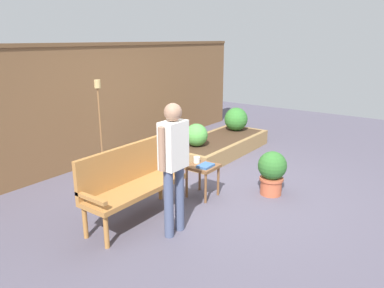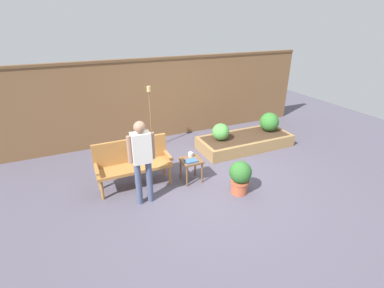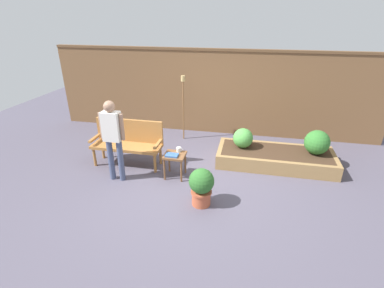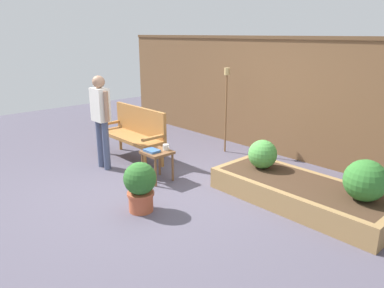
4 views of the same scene
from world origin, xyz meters
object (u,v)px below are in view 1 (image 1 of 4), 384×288
Objects in this scene: potted_boxwood at (272,171)px; tiki_torch at (99,111)px; cup_on_table at (197,160)px; shrub_far_corner at (236,119)px; book_on_table at (206,166)px; shrub_near_bench at (196,135)px; side_table at (203,171)px; person_by_bench at (174,158)px; garden_bench at (130,179)px.

tiki_torch is at bearing 109.54° from potted_boxwood.
shrub_far_corner is at bearing 17.74° from cup_on_table.
book_on_table is 0.56× the size of shrub_near_bench.
side_table is at bearing -109.05° from cup_on_table.
person_by_bench is at bearing -166.74° from book_on_table.
person_by_bench is (-3.77, -1.31, 0.38)m from shrub_far_corner.
side_table is 0.73× the size of potted_boxwood.
garden_bench is at bearing 169.50° from cup_on_table.
shrub_far_corner is (2.66, 0.85, 0.02)m from cup_on_table.
shrub_near_bench is 1.48m from shrub_far_corner.
side_table is 1.02m from potted_boxwood.
side_table is at bearing -159.97° from shrub_far_corner.
book_on_table is at bearing -21.68° from garden_bench.
garden_bench is at bearing 147.30° from potted_boxwood.
potted_boxwood is at bearing -14.73° from person_by_bench.
cup_on_table is 2.80m from shrub_far_corner.
tiki_torch is at bearing 164.00° from shrub_far_corner.
cup_on_table is 0.20× the size of potted_boxwood.
book_on_table is 1.14m from person_by_bench.
potted_boxwood is (0.69, -0.70, -0.13)m from book_on_table.
shrub_near_bench reaches higher than potted_boxwood.
garden_bench reaches higher than book_on_table.
garden_bench is 3.42× the size of shrub_near_bench.
side_table is 3.67× the size of cup_on_table.
shrub_near_bench is 0.26× the size of tiki_torch.
tiki_torch is (-0.24, 1.92, 0.61)m from book_on_table.
shrub_far_corner is (2.71, 0.99, 0.15)m from side_table.
shrub_near_bench is at bearing -29.59° from tiki_torch.
shrub_near_bench is 0.84× the size of shrub_far_corner.
potted_boxwood is at bearing -49.75° from side_table.
shrub_near_bench is at bearing 29.80° from person_by_bench.
shrub_near_bench is at bearing 15.38° from garden_bench.
garden_bench is 2.19× the size of potted_boxwood.
shrub_near_bench is at bearing 38.67° from side_table.
cup_on_table is at bearing -162.26° from shrub_far_corner.
cup_on_table is at bearing 22.66° from person_by_bench.
person_by_bench is at bearing 165.27° from potted_boxwood.
tiki_torch is (0.82, 1.50, 0.56)m from garden_bench.
side_table is at bearing -141.33° from shrub_near_bench.
potted_boxwood is 0.42× the size of person_by_bench.
person_by_bench reaches higher than cup_on_table.
garden_bench is 0.92× the size of person_by_bench.
tiki_torch is at bearing 70.03° from person_by_bench.
tiki_torch is at bearing 98.39° from side_table.
garden_bench is 1.16m from side_table.
side_table is at bearing -81.61° from tiki_torch.
person_by_bench reaches higher than side_table.
book_on_table is 1.00m from potted_boxwood.
book_on_table is at bearing -114.91° from side_table.
garden_bench is at bearing -164.62° from shrub_near_bench.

